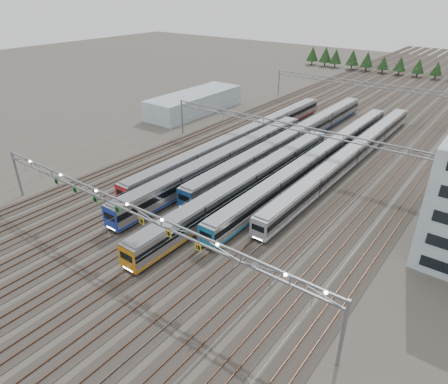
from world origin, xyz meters
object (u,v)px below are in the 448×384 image
Objects in this scene: train_a at (243,138)px; train_c at (292,139)px; train_e at (319,158)px; gantry_mid at (288,130)px; train_d at (249,183)px; gantry_near at (128,209)px; gantry_far at (368,88)px; train_f at (351,156)px; west_shed at (195,102)px; train_b at (223,161)px.

train_a is 0.97× the size of train_c.
train_e is 8.05m from gantry_mid.
train_a reaches higher than train_e.
train_d is 0.93× the size of gantry_mid.
train_c is 1.01× the size of train_e.
gantry_far is (0.05, 85.12, -0.70)m from gantry_near.
train_a is at bearing 105.25° from gantry_near.
train_e is at bearing -133.00° from train_f.
train_c is 13.55m from train_f.
gantry_mid is 1.00× the size of gantry_far.
train_a is 18.00m from train_e.
west_shed reaches higher than train_e.
west_shed is (-26.14, 14.40, 0.51)m from train_a.
gantry_mid is (-2.25, 16.76, 4.20)m from train_d.
gantry_near is 40.12m from gantry_mid.
train_a is at bearing -168.59° from train_f.
train_b reaches higher than train_e.
train_c is at bearing -93.35° from gantry_far.
gantry_near is 85.12m from gantry_far.
gantry_mid is at bearing -4.94° from train_a.
train_d is at bearing -39.03° from west_shed.
train_b is 29.44m from gantry_near.
train_d is 23.97m from gantry_near.
west_shed is at bearing -141.61° from gantry_far.
train_b is 41.00m from west_shed.
train_d is 17.43m from gantry_mid.
west_shed is (-44.14, 14.69, 0.57)m from train_e.
gantry_mid is 45.00m from gantry_far.
train_e is 45.03m from gantry_far.
train_a is 22.95m from train_f.
gantry_far reaches higher than train_b.
gantry_mid reaches higher than train_b.
train_f is at bearing 26.11° from gantry_mid.
west_shed is (-37.35, 55.50, -4.46)m from gantry_near.
train_b is 0.78× the size of train_e.
gantry_mid is at bearing -90.00° from gantry_far.
train_c is 1.22× the size of gantry_far.
train_d is (13.50, -17.74, 0.07)m from train_a.
train_b is 14.25m from gantry_mid.
train_b is 0.79× the size of train_f.
train_a is 22.29m from train_d.
train_d is 61.95m from gantry_far.
train_e is 6.60m from train_f.
train_b is 18.43m from train_e.
gantry_near is (6.70, -28.26, 4.82)m from train_b.
train_f is 2.23× the size of west_shed.
train_a is 1.26× the size of train_b.
gantry_near is at bearing -103.90° from train_f.
train_f is 13.26m from gantry_mid.
train_b is at bearing -70.67° from train_a.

